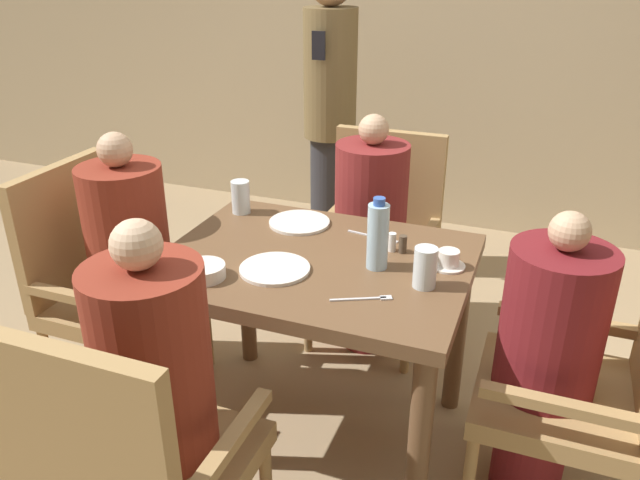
% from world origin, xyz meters
% --- Properties ---
extents(ground_plane, '(16.00, 16.00, 0.00)m').
position_xyz_m(ground_plane, '(0.00, 0.00, 0.00)').
color(ground_plane, '#9E8460').
extents(wall_back, '(8.00, 0.06, 2.80)m').
position_xyz_m(wall_back, '(0.00, 2.29, 1.40)').
color(wall_back, tan).
rests_on(wall_back, ground_plane).
extents(dining_table, '(1.06, 0.81, 0.77)m').
position_xyz_m(dining_table, '(0.00, 0.00, 0.65)').
color(dining_table, brown).
rests_on(dining_table, ground_plane).
extents(chair_left_side, '(0.53, 0.53, 0.97)m').
position_xyz_m(chair_left_side, '(-0.94, 0.00, 0.51)').
color(chair_left_side, '#A88451').
rests_on(chair_left_side, ground_plane).
extents(diner_in_left_chair, '(0.32, 0.32, 1.14)m').
position_xyz_m(diner_in_left_chair, '(-0.79, 0.00, 0.58)').
color(diner_in_left_chair, maroon).
rests_on(diner_in_left_chair, ground_plane).
extents(chair_far_side, '(0.53, 0.53, 0.97)m').
position_xyz_m(chair_far_side, '(0.00, 0.82, 0.51)').
color(chair_far_side, '#A88451').
rests_on(chair_far_side, ground_plane).
extents(diner_in_far_chair, '(0.32, 0.32, 1.12)m').
position_xyz_m(diner_in_far_chair, '(-0.00, 0.67, 0.57)').
color(diner_in_far_chair, maroon).
rests_on(diner_in_far_chair, ground_plane).
extents(chair_right_side, '(0.53, 0.53, 0.97)m').
position_xyz_m(chair_right_side, '(0.94, 0.00, 0.51)').
color(chair_right_side, '#A88451').
rests_on(chair_right_side, ground_plane).
extents(diner_in_right_chair, '(0.32, 0.32, 1.06)m').
position_xyz_m(diner_in_right_chair, '(0.79, 0.00, 0.54)').
color(diner_in_right_chair, maroon).
rests_on(diner_in_right_chair, ground_plane).
extents(chair_near_corner, '(0.53, 0.53, 0.97)m').
position_xyz_m(chair_near_corner, '(-0.21, -0.82, 0.51)').
color(chair_near_corner, '#A88451').
rests_on(chair_near_corner, ground_plane).
extents(diner_in_near_chair, '(0.32, 0.32, 1.15)m').
position_xyz_m(diner_in_near_chair, '(-0.21, -0.67, 0.59)').
color(diner_in_near_chair, maroon).
rests_on(diner_in_near_chair, ground_plane).
extents(standing_host, '(0.29, 0.32, 1.69)m').
position_xyz_m(standing_host, '(-0.46, 1.39, 0.91)').
color(standing_host, '#2D2D33').
rests_on(standing_host, ground_plane).
extents(plate_main_left, '(0.24, 0.24, 0.01)m').
position_xyz_m(plate_main_left, '(-0.17, 0.25, 0.77)').
color(plate_main_left, white).
rests_on(plate_main_left, dining_table).
extents(plate_main_right, '(0.24, 0.24, 0.01)m').
position_xyz_m(plate_main_right, '(-0.09, -0.14, 0.77)').
color(plate_main_right, white).
rests_on(plate_main_right, dining_table).
extents(teacup_with_saucer, '(0.12, 0.12, 0.06)m').
position_xyz_m(teacup_with_saucer, '(0.44, 0.09, 0.79)').
color(teacup_with_saucer, white).
rests_on(teacup_with_saucer, dining_table).
extents(bowl_small, '(0.14, 0.14, 0.05)m').
position_xyz_m(bowl_small, '(-0.29, -0.26, 0.79)').
color(bowl_small, white).
rests_on(bowl_small, dining_table).
extents(water_bottle, '(0.07, 0.07, 0.25)m').
position_xyz_m(water_bottle, '(0.22, 0.01, 0.88)').
color(water_bottle, '#A3C6DB').
rests_on(water_bottle, dining_table).
extents(glass_tall_near, '(0.07, 0.07, 0.13)m').
position_xyz_m(glass_tall_near, '(-0.43, 0.28, 0.83)').
color(glass_tall_near, silver).
rests_on(glass_tall_near, dining_table).
extents(glass_tall_mid, '(0.07, 0.07, 0.13)m').
position_xyz_m(glass_tall_mid, '(0.39, -0.07, 0.83)').
color(glass_tall_mid, silver).
rests_on(glass_tall_mid, dining_table).
extents(salt_shaker, '(0.03, 0.03, 0.07)m').
position_xyz_m(salt_shaker, '(0.23, 0.15, 0.80)').
color(salt_shaker, white).
rests_on(salt_shaker, dining_table).
extents(pepper_shaker, '(0.03, 0.03, 0.06)m').
position_xyz_m(pepper_shaker, '(0.27, 0.15, 0.80)').
color(pepper_shaker, '#4C3D2D').
rests_on(pepper_shaker, dining_table).
extents(fork_beside_plate, '(0.18, 0.10, 0.00)m').
position_xyz_m(fork_beside_plate, '(0.25, -0.21, 0.77)').
color(fork_beside_plate, silver).
rests_on(fork_beside_plate, dining_table).
extents(knife_beside_plate, '(0.20, 0.05, 0.00)m').
position_xyz_m(knife_beside_plate, '(0.15, 0.23, 0.77)').
color(knife_beside_plate, silver).
rests_on(knife_beside_plate, dining_table).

